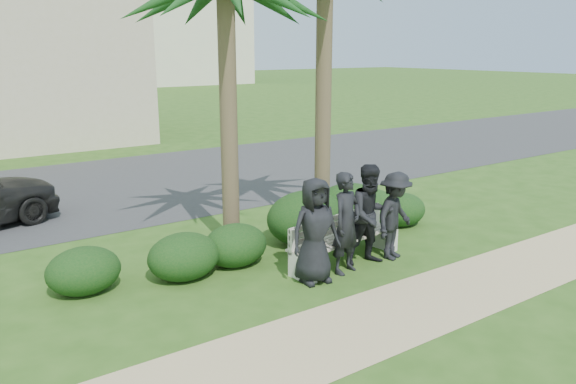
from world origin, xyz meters
name	(u,v)px	position (x,y,z in m)	size (l,w,h in m)	color
ground	(316,274)	(0.00, 0.00, 0.00)	(160.00, 160.00, 0.00)	#2A4E16
footpath	(394,314)	(0.00, -1.80, 0.00)	(30.00, 1.60, 0.01)	tan
asphalt_street	(142,183)	(0.00, 8.00, 0.00)	(160.00, 8.00, 0.01)	#2D2D30
stucco_bldg_right	(20,48)	(-1.00, 18.00, 3.66)	(8.40, 8.40, 7.30)	#BEB18E
park_bench	(345,242)	(0.73, 0.14, 0.36)	(2.37, 0.86, 0.80)	#A89F8D
man_a	(315,231)	(-0.21, -0.22, 0.85)	(0.83, 0.54, 1.71)	black
man_b	(347,223)	(0.46, -0.20, 0.85)	(0.62, 0.41, 1.71)	black
man_c	(371,215)	(1.06, -0.15, 0.88)	(0.86, 0.67, 1.76)	black
man_d	(395,216)	(1.58, -0.21, 0.79)	(1.02, 0.58, 1.57)	black
hedge_a	(83,269)	(-3.36, 1.47, 0.37)	(1.13, 0.93, 0.73)	black
hedge_b	(184,255)	(-1.87, 1.11, 0.39)	(1.19, 0.98, 0.78)	black
hedge_c	(235,244)	(-0.89, 1.14, 0.37)	(1.14, 0.94, 0.74)	black
hedge_d	(307,216)	(0.81, 1.36, 0.52)	(1.61, 1.33, 1.05)	black
hedge_e	(367,208)	(2.33, 1.31, 0.44)	(1.36, 1.12, 0.89)	black
hedge_f	(401,209)	(3.12, 1.11, 0.36)	(1.09, 0.90, 0.71)	black
hedge_extra	(349,207)	(1.88, 1.36, 0.52)	(1.61, 1.33, 1.05)	black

